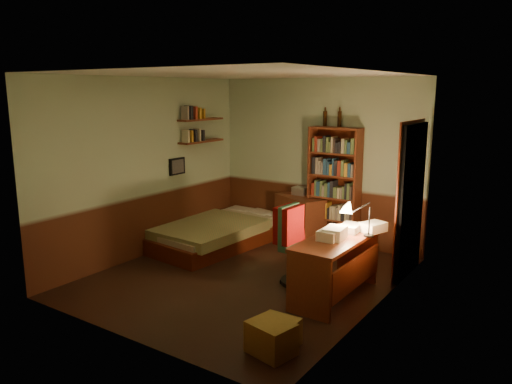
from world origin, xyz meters
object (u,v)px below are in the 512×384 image
Objects in this scene: office_chair at (302,247)px; desk_lamp at (370,214)px; cardboard_box_a at (271,338)px; dresser at (300,219)px; bookshelf at (334,188)px; mini_stereo at (300,191)px; desk at (335,268)px; cardboard_box_b at (278,332)px; bed at (218,224)px.

desk_lamp is at bearing 14.34° from office_chair.
office_chair is 2.38× the size of cardboard_box_a.
dresser is 2.28m from desk_lamp.
dresser is 0.87× the size of office_chair.
bookshelf is at bearing 105.05° from office_chair.
mini_stereo is 0.13× the size of bookshelf.
bookshelf is 1.92× the size of office_chair.
desk is at bearing -11.83° from office_chair.
desk is 3.61× the size of cardboard_box_b.
bed is 1.18× the size of bookshelf.
bed is 9.43× the size of mini_stereo.
desk_lamp is 1.88m from cardboard_box_b.
dresser is 0.46m from mini_stereo.
bookshelf reaches higher than dresser.
dresser reaches higher than desk.
desk reaches higher than bed.
office_chair is 1.79m from cardboard_box_a.
bed is 1.91m from bookshelf.
bookshelf is (1.56, 0.93, 0.61)m from bed.
bed is at bearing 138.48° from cardboard_box_b.
bookshelf is 3.39× the size of desk_lamp.
desk_lamp is (2.71, -0.55, 0.67)m from bed.
bed is 3.32m from cardboard_box_b.
desk is 0.76m from desk_lamp.
mini_stereo reaches higher than cardboard_box_a.
desk reaches higher than cardboard_box_b.
cardboard_box_a is (1.49, -3.21, -0.22)m from dresser.
bed is 4.00× the size of desk_lamp.
bookshelf is at bearing 106.47° from cardboard_box_b.
dresser is 2.21m from desk.
mini_stereo is at bearing 160.10° from desk_lamp.
mini_stereo is 0.63× the size of cardboard_box_b.
bed is 2.58m from desk.
cardboard_box_b is at bearing -66.07° from office_chair.
office_chair is (0.96, -1.68, -0.32)m from mini_stereo.
mini_stereo is at bearing 129.71° from desk.
bed is 5.90× the size of cardboard_box_b.
dresser is 3.39m from cardboard_box_b.
dresser is 2.26× the size of cardboard_box_b.
mini_stereo is at bearing 51.34° from bed.
mini_stereo reaches higher than bed.
cardboard_box_a is (-0.20, -1.82, -0.84)m from desk_lamp.
mini_stereo reaches higher than desk.
mini_stereo is 0.24× the size of office_chair.
mini_stereo is at bearing 122.72° from office_chair.
office_chair reaches higher than dresser.
dresser is 2.06× the size of cardboard_box_a.
desk_lamp is (1.70, -1.39, 0.62)m from dresser.
office_chair reaches higher than bed.
bed is at bearing -115.76° from dresser.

